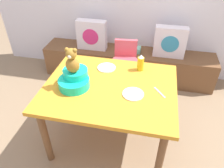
# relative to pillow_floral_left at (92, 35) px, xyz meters

# --- Properties ---
(ground_plane) EXTENTS (8.00, 8.00, 0.00)m
(ground_plane) POSITION_rel_pillow_floral_left_xyz_m (0.55, -1.25, -0.68)
(ground_plane) COLOR #8C7256
(window_bench) EXTENTS (2.60, 0.44, 0.46)m
(window_bench) POSITION_rel_pillow_floral_left_xyz_m (0.55, 0.02, -0.45)
(window_bench) COLOR brown
(window_bench) RESTS_ON ground_plane
(pillow_floral_left) EXTENTS (0.44, 0.15, 0.44)m
(pillow_floral_left) POSITION_rel_pillow_floral_left_xyz_m (0.00, 0.00, 0.00)
(pillow_floral_left) COLOR silver
(pillow_floral_left) RESTS_ON window_bench
(pillow_floral_right) EXTENTS (0.44, 0.15, 0.44)m
(pillow_floral_right) POSITION_rel_pillow_floral_left_xyz_m (1.14, 0.00, 0.00)
(pillow_floral_right) COLOR silver
(pillow_floral_right) RESTS_ON window_bench
(book_stack) EXTENTS (0.20, 0.14, 0.07)m
(book_stack) POSITION_rel_pillow_floral_left_xyz_m (0.64, 0.02, -0.18)
(book_stack) COLOR #7BC7AB
(book_stack) RESTS_ON window_bench
(dining_table) EXTENTS (1.29, 1.04, 0.74)m
(dining_table) POSITION_rel_pillow_floral_left_xyz_m (0.55, -1.25, -0.04)
(dining_table) COLOR orange
(dining_table) RESTS_ON ground_plane
(highchair) EXTENTS (0.35, 0.47, 0.79)m
(highchair) POSITION_rel_pillow_floral_left_xyz_m (0.57, -0.42, -0.16)
(highchair) COLOR #D84C59
(highchair) RESTS_ON ground_plane
(infant_seat_teal) EXTENTS (0.30, 0.33, 0.16)m
(infant_seat_teal) POSITION_rel_pillow_floral_left_xyz_m (0.22, -1.31, 0.13)
(infant_seat_teal) COLOR #13C8A6
(infant_seat_teal) RESTS_ON dining_table
(teddy_bear) EXTENTS (0.13, 0.12, 0.25)m
(teddy_bear) POSITION_rel_pillow_floral_left_xyz_m (0.22, -1.31, 0.34)
(teddy_bear) COLOR olive
(teddy_bear) RESTS_ON infant_seat_teal
(ketchup_bottle) EXTENTS (0.07, 0.07, 0.18)m
(ketchup_bottle) POSITION_rel_pillow_floral_left_xyz_m (0.81, -0.89, 0.15)
(ketchup_bottle) COLOR gold
(ketchup_bottle) RESTS_ON dining_table
(coffee_mug) EXTENTS (0.12, 0.08, 0.09)m
(coffee_mug) POSITION_rel_pillow_floral_left_xyz_m (0.17, -1.09, 0.11)
(coffee_mug) COLOR black
(coffee_mug) RESTS_ON dining_table
(dinner_plate_near) EXTENTS (0.20, 0.20, 0.01)m
(dinner_plate_near) POSITION_rel_pillow_floral_left_xyz_m (0.45, -0.94, 0.07)
(dinner_plate_near) COLOR white
(dinner_plate_near) RESTS_ON dining_table
(dinner_plate_far) EXTENTS (0.20, 0.20, 0.01)m
(dinner_plate_far) POSITION_rel_pillow_floral_left_xyz_m (0.79, -1.33, 0.07)
(dinner_plate_far) COLOR white
(dinner_plate_far) RESTS_ON dining_table
(table_fork) EXTENTS (0.12, 0.15, 0.01)m
(table_fork) POSITION_rel_pillow_floral_left_xyz_m (1.03, -1.25, 0.06)
(table_fork) COLOR silver
(table_fork) RESTS_ON dining_table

